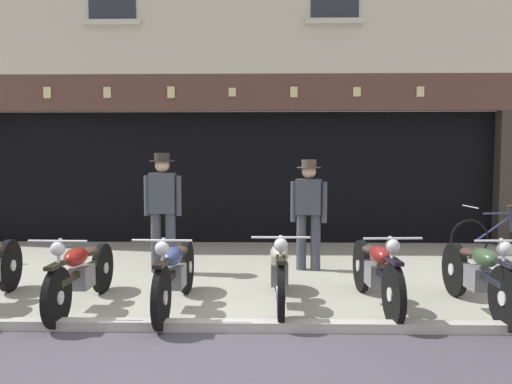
{
  "coord_description": "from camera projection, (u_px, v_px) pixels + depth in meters",
  "views": [
    {
      "loc": [
        0.69,
        -5.14,
        1.82
      ],
      "look_at": [
        0.51,
        2.64,
        1.22
      ],
      "focal_mm": 36.92,
      "sensor_mm": 36.0,
      "label": 1
    }
  ],
  "objects": [
    {
      "name": "ground",
      "position": [
        183.0,
        379.0,
        4.31
      ],
      "size": [
        23.14,
        22.0,
        0.18
      ],
      "color": "#9A9888"
    },
    {
      "name": "shop_facade",
      "position": [
        238.0,
        153.0,
        12.1
      ],
      "size": [
        11.44,
        4.42,
        6.8
      ],
      "color": "black",
      "rests_on": "ground"
    },
    {
      "name": "motorcycle_left",
      "position": [
        81.0,
        273.0,
        6.07
      ],
      "size": [
        0.62,
        2.03,
        0.92
      ],
      "rotation": [
        0.0,
        0.0,
        3.12
      ],
      "color": "black",
      "rests_on": "ground"
    },
    {
      "name": "motorcycle_center_left",
      "position": [
        175.0,
        273.0,
        6.04
      ],
      "size": [
        0.62,
        2.11,
        0.93
      ],
      "rotation": [
        0.0,
        0.0,
        3.12
      ],
      "color": "black",
      "rests_on": "ground"
    },
    {
      "name": "motorcycle_center",
      "position": [
        279.0,
        270.0,
        6.18
      ],
      "size": [
        0.62,
        2.05,
        0.93
      ],
      "rotation": [
        0.0,
        0.0,
        3.14
      ],
      "color": "black",
      "rests_on": "ground"
    },
    {
      "name": "motorcycle_center_right",
      "position": [
        376.0,
        271.0,
        6.13
      ],
      "size": [
        0.62,
        2.06,
        0.93
      ],
      "rotation": [
        0.0,
        0.0,
        3.2
      ],
      "color": "black",
      "rests_on": "ground"
    },
    {
      "name": "motorcycle_right",
      "position": [
        478.0,
        274.0,
        5.95
      ],
      "size": [
        0.62,
        1.99,
        0.93
      ],
      "rotation": [
        0.0,
        0.0,
        3.18
      ],
      "color": "black",
      "rests_on": "ground"
    },
    {
      "name": "salesman_left",
      "position": [
        163.0,
        205.0,
        7.86
      ],
      "size": [
        0.56,
        0.37,
        1.8
      ],
      "rotation": [
        0.0,
        0.0,
        3.14
      ],
      "color": "#3D424C",
      "rests_on": "ground"
    },
    {
      "name": "shopkeeper_center",
      "position": [
        309.0,
        209.0,
        8.03
      ],
      "size": [
        0.55,
        0.37,
        1.7
      ],
      "rotation": [
        0.0,
        0.0,
        2.94
      ],
      "color": "#3D424C",
      "rests_on": "ground"
    },
    {
      "name": "advert_board_near",
      "position": [
        369.0,
        151.0,
        10.46
      ],
      "size": [
        0.83,
        0.03,
        0.97
      ],
      "color": "silver"
    },
    {
      "name": "leaning_bicycle",
      "position": [
        499.0,
        236.0,
        9.0
      ],
      "size": [
        1.75,
        0.5,
        0.94
      ],
      "rotation": [
        0.0,
        0.0,
        1.72
      ],
      "color": "black",
      "rests_on": "ground"
    }
  ]
}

